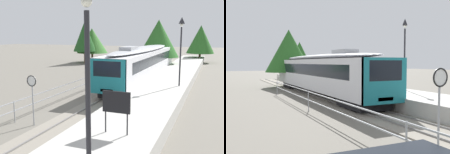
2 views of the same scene
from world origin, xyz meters
The scene contains 9 objects.
ground_plane centered at (-3.00, 22.00, 0.00)m, with size 160.00×160.00×0.00m, color #6B665B.
track_rails centered at (0.00, 22.00, 0.03)m, with size 3.20×60.00×0.14m.
commuter_train centered at (0.00, 27.57, 2.15)m, with size 2.82×20.02×3.74m.
station_platform centered at (3.25, 22.00, 0.45)m, with size 3.90×60.00×0.90m, color #B7B5AD.
platform_lamp_mid_platform centered at (4.55, 21.69, 4.62)m, with size 0.34×0.34×5.35m.
speed_limit_sign centered at (-1.99, 12.01, 2.12)m, with size 0.61×0.10×2.81m.
carpark_fence centered at (-3.30, 12.00, 0.91)m, with size 0.06×36.06×1.25m.
tree_behind_station_far centered at (4.48, 48.70, 4.01)m, with size 4.68×4.68×6.43m.
tree_distant_left centered at (-0.39, 36.92, 4.35)m, with size 5.60×5.60×6.89m.
Camera 2 is at (-8.33, 6.01, 2.97)m, focal length 41.80 mm.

